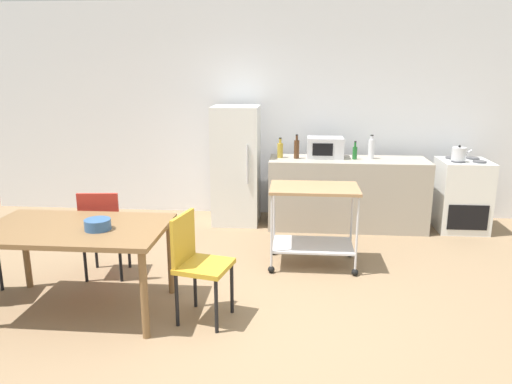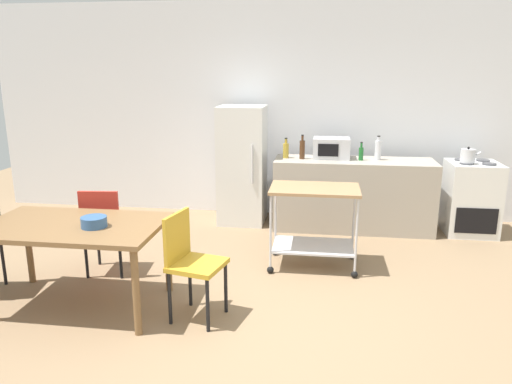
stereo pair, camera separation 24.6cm
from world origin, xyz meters
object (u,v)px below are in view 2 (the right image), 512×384
object	(u,v)px
bottle_soda	(286,150)
bottle_wine	(361,153)
dining_table	(73,233)
kettle	(468,156)
kitchen_cart	(314,214)
bottle_sparkling_water	(378,150)
bottle_soy_sauce	(302,149)
stove_oven	(471,198)
microwave	(331,148)
fruit_bowl	(94,222)
chair_mustard	(190,258)
chair_red	(105,225)
refrigerator	(242,165)

from	to	relation	value
bottle_soda	bottle_wine	bearing A→B (deg)	-2.14
dining_table	kettle	distance (m)	4.51
kitchen_cart	bottle_sparkling_water	distance (m)	1.64
bottle_soy_sauce	bottle_sparkling_water	world-z (taller)	bottle_soy_sauce
stove_oven	kettle	bearing A→B (deg)	-140.33
dining_table	microwave	bearing A→B (deg)	49.84
bottle_soda	bottle_sparkling_water	bearing A→B (deg)	1.11
bottle_sparkling_water	dining_table	bearing A→B (deg)	-137.37
fruit_bowl	stove_oven	bearing A→B (deg)	34.74
bottle_soda	microwave	distance (m)	0.58
chair_mustard	bottle_wine	size ratio (longest dim) A/B	3.85
kettle	chair_mustard	bearing A→B (deg)	-138.38
dining_table	bottle_soy_sauce	xyz separation A→B (m)	(1.81, 2.48, 0.36)
kettle	dining_table	bearing A→B (deg)	-147.66
bottle_sparkling_water	chair_red	bearing A→B (deg)	-146.32
stove_oven	bottle_wine	distance (m)	1.48
bottle_wine	bottle_sparkling_water	distance (m)	0.22
chair_red	stove_oven	size ratio (longest dim) A/B	0.97
fruit_bowl	microwave	bearing A→B (deg)	53.48
stove_oven	fruit_bowl	bearing A→B (deg)	-145.26
bottle_wine	fruit_bowl	xyz separation A→B (m)	(-2.32, -2.54, -0.20)
dining_table	stove_oven	distance (m)	4.66
bottle_soy_sauce	bottle_sparkling_water	size ratio (longest dim) A/B	1.01
chair_red	fruit_bowl	distance (m)	0.82
kitchen_cart	bottle_wine	bearing A→B (deg)	67.57
chair_red	chair_mustard	world-z (taller)	same
chair_red	kitchen_cart	xyz separation A→B (m)	(2.05, 0.49, 0.05)
microwave	stove_oven	bearing A→B (deg)	-2.46
microwave	bottle_sparkling_water	bearing A→B (deg)	-4.15
chair_red	bottle_sparkling_water	size ratio (longest dim) A/B	2.92
chair_mustard	bottle_wine	xyz separation A→B (m)	(1.52, 2.54, 0.47)
refrigerator	bottle_wine	size ratio (longest dim) A/B	6.71
bottle_soda	bottle_soy_sauce	xyz separation A→B (m)	(0.21, -0.04, 0.02)
bottle_wine	kettle	world-z (taller)	bottle_wine
dining_table	chair_mustard	distance (m)	1.04
chair_mustard	microwave	world-z (taller)	microwave
bottle_soy_sauce	kitchen_cart	bearing A→B (deg)	-81.77
chair_red	bottle_soy_sauce	size ratio (longest dim) A/B	2.89
refrigerator	bottle_soda	world-z (taller)	refrigerator
chair_red	bottle_soy_sauce	bearing A→B (deg)	-141.69
stove_oven	kettle	xyz separation A→B (m)	(-0.12, -0.10, 0.55)
bottle_soda	refrigerator	bearing A→B (deg)	173.04
kettle	bottle_soy_sauce	bearing A→B (deg)	177.99
bottle_wine	chair_mustard	bearing A→B (deg)	-120.90
kitchen_cart	kettle	world-z (taller)	kettle
bottle_soda	fruit_bowl	bearing A→B (deg)	-118.14
fruit_bowl	bottle_sparkling_water	bearing A→B (deg)	45.70
refrigerator	chair_red	bearing A→B (deg)	-119.05
kitchen_cart	bottle_soda	world-z (taller)	bottle_soda
bottle_soda	bottle_sparkling_water	world-z (taller)	bottle_sparkling_water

